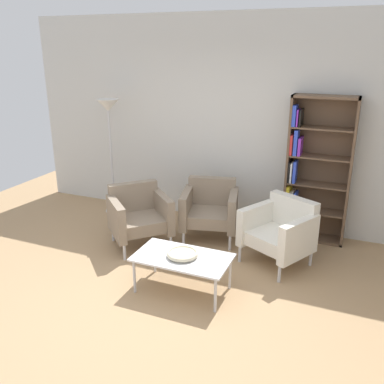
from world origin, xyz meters
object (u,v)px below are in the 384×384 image
(floor_lamp_torchiere, at_px, (109,119))
(armchair_corner_red, at_px, (210,208))
(armchair_spare_guest, at_px, (280,230))
(bookshelf_tall, at_px, (313,172))
(coffee_table_low, at_px, (182,259))
(armchair_near_window, at_px, (139,214))
(decorative_bowl, at_px, (182,254))

(floor_lamp_torchiere, bearing_deg, armchair_corner_red, -9.92)
(armchair_corner_red, relative_size, armchair_spare_guest, 0.92)
(bookshelf_tall, bearing_deg, floor_lamp_torchiere, -175.61)
(coffee_table_low, xyz_separation_m, floor_lamp_torchiere, (-1.91, 1.65, 1.08))
(armchair_spare_guest, bearing_deg, bookshelf_tall, 103.53)
(armchair_near_window, height_order, floor_lamp_torchiere, floor_lamp_torchiere)
(armchair_spare_guest, relative_size, floor_lamp_torchiere, 0.53)
(decorative_bowl, xyz_separation_m, floor_lamp_torchiere, (-1.91, 1.65, 1.01))
(coffee_table_low, relative_size, armchair_near_window, 1.05)
(armchair_spare_guest, height_order, armchair_near_window, same)
(armchair_corner_red, distance_m, armchair_spare_guest, 1.06)
(coffee_table_low, height_order, decorative_bowl, decorative_bowl)
(armchair_spare_guest, height_order, floor_lamp_torchiere, floor_lamp_torchiere)
(armchair_spare_guest, bearing_deg, coffee_table_low, -101.48)
(coffee_table_low, bearing_deg, bookshelf_tall, 61.44)
(coffee_table_low, height_order, floor_lamp_torchiere, floor_lamp_torchiere)
(armchair_near_window, distance_m, floor_lamp_torchiere, 1.64)
(bookshelf_tall, bearing_deg, armchair_spare_guest, -103.66)
(bookshelf_tall, relative_size, floor_lamp_torchiere, 1.09)
(armchair_corner_red, height_order, armchair_spare_guest, same)
(coffee_table_low, bearing_deg, floor_lamp_torchiere, 139.24)
(armchair_near_window, bearing_deg, floor_lamp_torchiere, 91.31)
(armchair_near_window, bearing_deg, armchair_spare_guest, -39.48)
(armchair_near_window, bearing_deg, coffee_table_low, -85.71)
(armchair_corner_red, bearing_deg, armchair_near_window, -158.38)
(decorative_bowl, bearing_deg, armchair_spare_guest, 51.33)
(armchair_spare_guest, distance_m, floor_lamp_torchiere, 2.98)
(armchair_corner_red, bearing_deg, coffee_table_low, -95.59)
(armchair_spare_guest, bearing_deg, armchair_near_window, -145.85)
(armchair_corner_red, distance_m, floor_lamp_torchiere, 2.02)
(bookshelf_tall, height_order, decorative_bowl, bookshelf_tall)
(armchair_corner_red, xyz_separation_m, armchair_spare_guest, (1.01, -0.34, 0.00))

